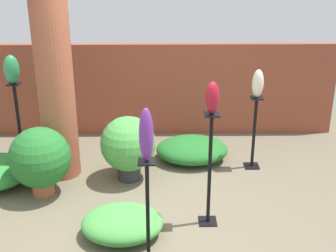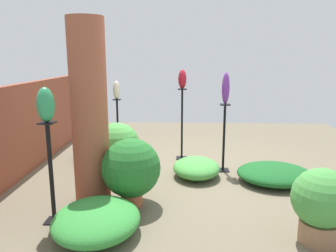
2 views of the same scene
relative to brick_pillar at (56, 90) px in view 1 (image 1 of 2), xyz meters
name	(u,v)px [view 1 (image 1 of 2)]	position (x,y,z in m)	size (l,w,h in m)	color
ground_plane	(155,228)	(1.25, -1.29, -1.17)	(8.00, 8.00, 0.00)	#6B604C
brick_wall_back	(156,90)	(1.25, 1.37, -0.45)	(5.60, 0.12, 1.46)	brown
brick_pillar	(56,90)	(0.00, 0.00, 0.00)	(0.46, 0.46, 2.35)	#9E5138
pedestal_violet	(148,218)	(1.20, -1.87, -0.66)	(0.20, 0.20, 1.12)	black
pedestal_ruby	(209,175)	(1.84, -1.19, -0.57)	(0.20, 0.20, 1.31)	black
pedestal_jade	(20,128)	(-0.62, 0.30, -0.64)	(0.20, 0.20, 1.18)	black
pedestal_ivory	(254,136)	(2.58, 0.15, -0.71)	(0.20, 0.20, 1.02)	black
art_vase_violet	(146,135)	(1.20, -1.87, 0.20)	(0.13, 0.12, 0.51)	#6B2D8C
art_vase_ruby	(212,98)	(1.84, -1.19, 0.30)	(0.15, 0.15, 0.34)	maroon
art_vase_jade	(12,69)	(-0.62, 0.30, 0.19)	(0.20, 0.19, 0.38)	#2D9356
art_vase_ivory	(258,84)	(2.58, 0.15, 0.03)	(0.15, 0.15, 0.38)	beige
potted_plant_front_left	(128,145)	(0.90, -0.16, -0.69)	(0.72, 0.72, 0.86)	#2D2D33
potted_plant_near_pillar	(40,158)	(-0.15, -0.54, -0.69)	(0.75, 0.75, 0.87)	#B25B38
foliage_bed_center	(192,150)	(1.76, 0.37, -1.02)	(1.01, 0.82, 0.32)	#236B28
foliage_bed_rear	(122,223)	(0.90, -1.41, -1.03)	(0.88, 0.74, 0.29)	#479942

